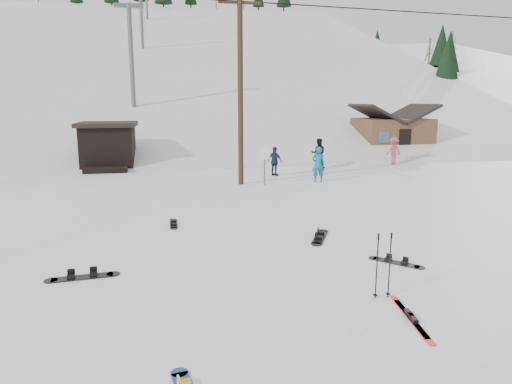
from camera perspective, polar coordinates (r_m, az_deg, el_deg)
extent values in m
plane|color=white|center=(8.86, -0.43, -15.81)|extent=(200.00, 200.00, 0.00)
cube|color=silver|center=(64.79, -9.27, -3.05)|extent=(60.00, 85.24, 65.97)
cube|color=white|center=(71.53, 22.92, -1.62)|extent=(45.66, 93.98, 54.59)
cylinder|color=#3A2819|center=(22.02, -1.96, 12.59)|extent=(0.26, 0.26, 9.00)
cube|color=#3A2819|center=(22.44, -2.04, 22.60)|extent=(2.00, 0.12, 0.12)
cylinder|color=black|center=(22.46, -2.04, 22.90)|extent=(0.08, 0.08, 0.12)
cylinder|color=#595B60|center=(22.05, 1.09, 3.22)|extent=(0.07, 0.07, 1.80)
cube|color=white|center=(21.93, 1.12, 4.88)|extent=(0.50, 0.04, 0.60)
cube|color=black|center=(29.11, -17.95, 5.36)|extent=(3.00, 3.00, 2.50)
cube|color=black|center=(29.01, -18.11, 8.05)|extent=(3.40, 3.40, 0.25)
cube|color=black|center=(27.47, -18.25, 2.69)|extent=(2.40, 1.20, 0.30)
cylinder|color=#595B60|center=(37.97, -15.31, 15.89)|extent=(0.36, 0.36, 8.00)
cube|color=#595B60|center=(38.48, -15.63, 21.53)|extent=(2.20, 0.30, 0.30)
cylinder|color=#595B60|center=(58.61, -14.15, 20.64)|extent=(0.36, 0.36, 8.00)
cube|color=brown|center=(35.85, 16.56, 6.65)|extent=(5.00, 4.00, 2.70)
cube|color=black|center=(35.16, 14.74, 9.44)|extent=(2.69, 4.40, 1.43)
cube|color=black|center=(36.40, 18.63, 9.28)|extent=(2.69, 4.40, 1.43)
cube|color=black|center=(34.09, 18.09, 5.91)|extent=(0.90, 0.06, 1.90)
cylinder|color=navy|center=(7.50, -9.56, -21.40)|extent=(0.26, 0.26, 0.02)
cube|color=yellow|center=(7.17, -8.97, -22.61)|extent=(0.21, 0.17, 0.07)
cube|color=red|center=(9.31, 19.01, -14.97)|extent=(0.36, 1.75, 0.02)
cube|color=black|center=(9.29, 19.03, -14.70)|extent=(0.13, 0.33, 0.08)
cube|color=red|center=(9.46, 18.60, -14.50)|extent=(0.36, 1.75, 0.02)
cube|color=black|center=(9.44, 18.62, -14.23)|extent=(0.13, 0.33, 0.08)
cylinder|color=black|center=(9.83, 14.87, -9.06)|extent=(0.03, 0.03, 1.36)
cylinder|color=black|center=(10.05, 14.68, -12.34)|extent=(0.10, 0.10, 0.01)
cylinder|color=black|center=(9.62, 15.07, -5.38)|extent=(0.04, 0.04, 0.12)
cylinder|color=black|center=(9.95, 16.36, -8.89)|extent=(0.03, 0.03, 1.36)
cylinder|color=black|center=(10.17, 16.16, -12.13)|extent=(0.10, 0.10, 0.01)
cylinder|color=black|center=(9.74, 16.58, -5.25)|extent=(0.04, 0.04, 0.12)
cube|color=black|center=(11.50, -20.86, -9.93)|extent=(1.38, 0.46, 0.03)
cylinder|color=black|center=(11.47, -17.43, -9.76)|extent=(0.31, 0.31, 0.03)
cylinder|color=black|center=(11.57, -24.27, -10.07)|extent=(0.31, 0.31, 0.03)
cube|color=black|center=(11.46, -19.65, -9.60)|extent=(0.19, 0.24, 0.09)
cube|color=black|center=(11.50, -22.12, -9.71)|extent=(0.19, 0.24, 0.09)
cube|color=black|center=(15.41, -10.26, -3.96)|extent=(0.25, 1.09, 0.02)
cylinder|color=black|center=(15.94, -10.29, -3.45)|extent=(0.25, 0.25, 0.02)
cylinder|color=black|center=(14.89, -10.22, -4.51)|extent=(0.25, 0.25, 0.02)
cube|color=black|center=(15.59, -10.28, -3.61)|extent=(0.18, 0.13, 0.07)
cube|color=black|center=(15.21, -10.25, -3.99)|extent=(0.18, 0.13, 0.07)
cube|color=black|center=(12.21, 17.10, -8.43)|extent=(1.00, 1.03, 0.02)
cylinder|color=black|center=(12.06, 19.77, -8.87)|extent=(0.27, 0.27, 0.02)
cylinder|color=black|center=(12.39, 14.51, -8.00)|extent=(0.27, 0.27, 0.02)
cube|color=black|center=(12.14, 18.07, -8.37)|extent=(0.24, 0.24, 0.08)
cube|color=black|center=(12.26, 16.17, -8.05)|extent=(0.24, 0.24, 0.08)
cube|color=black|center=(13.87, 7.98, -5.62)|extent=(0.91, 1.39, 0.03)
cylinder|color=black|center=(14.53, 8.37, -4.84)|extent=(0.32, 0.32, 0.03)
cylinder|color=black|center=(13.21, 7.56, -6.49)|extent=(0.32, 0.32, 0.03)
cube|color=black|center=(14.09, 8.13, -5.10)|extent=(0.28, 0.26, 0.09)
cube|color=black|center=(13.61, 7.84, -5.69)|extent=(0.28, 0.26, 0.09)
imported|color=#0C697F|center=(22.95, 7.79, 3.42)|extent=(0.71, 0.53, 1.79)
imported|color=black|center=(27.73, 7.81, 4.81)|extent=(1.04, 0.92, 1.80)
imported|color=#E2507E|center=(30.44, 16.79, 4.95)|extent=(1.24, 0.87, 1.74)
imported|color=#192240|center=(24.77, 2.36, 3.86)|extent=(0.90, 0.95, 1.58)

